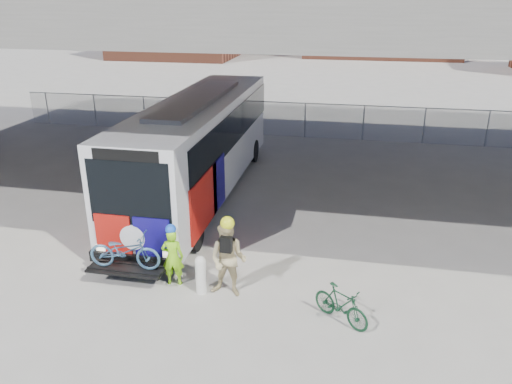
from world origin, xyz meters
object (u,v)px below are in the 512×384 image
(cyclist_hivis, at_px, (173,256))
(cyclist_tan, at_px, (228,259))
(bollard, at_px, (201,273))
(bus, at_px, (200,140))
(bike_parked, at_px, (341,305))

(cyclist_hivis, relative_size, cyclist_tan, 0.79)
(cyclist_hivis, bearing_deg, cyclist_tan, 163.46)
(bollard, xyz_separation_m, cyclist_tan, (0.71, 0.05, 0.46))
(bus, bearing_deg, bollard, -72.93)
(cyclist_tan, bearing_deg, bike_parked, -8.22)
(cyclist_hivis, xyz_separation_m, cyclist_tan, (1.53, -0.21, 0.19))
(bollard, relative_size, cyclist_tan, 0.48)
(bus, relative_size, cyclist_tan, 5.99)
(bus, height_order, bollard, bus)
(bus, bearing_deg, cyclist_tan, -67.31)
(bike_parked, bearing_deg, cyclist_tan, 113.84)
(cyclist_tan, relative_size, bike_parked, 1.41)
(cyclist_hivis, relative_size, bike_parked, 1.12)
(bollard, height_order, cyclist_tan, cyclist_tan)
(cyclist_hivis, distance_m, cyclist_tan, 1.56)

